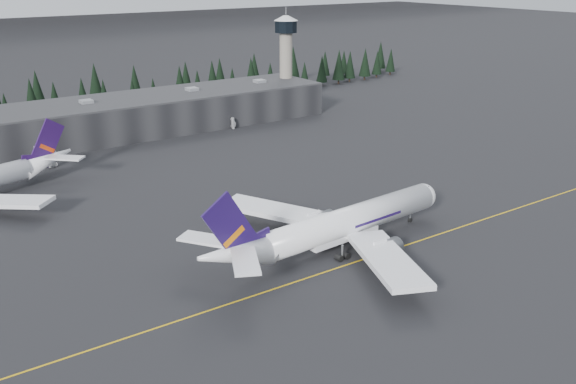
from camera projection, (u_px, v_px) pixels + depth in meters
ground at (344, 260)px, 131.14m from camera, size 1400.00×1400.00×0.00m
taxiline at (351, 264)px, 129.59m from camera, size 400.00×0.40×0.02m
terminal at (116, 117)px, 225.33m from camera, size 160.00×30.00×12.60m
control_tower at (286, 51)px, 262.58m from camera, size 10.00×10.00×37.70m
treeline at (82, 97)px, 253.43m from camera, size 360.00×20.00×15.00m
jet_main at (332, 227)px, 133.75m from camera, size 65.15×59.98×19.15m
gse_vehicle_a at (52, 165)px, 190.71m from camera, size 4.55×6.36×1.61m
gse_vehicle_b at (234, 127)px, 235.50m from camera, size 4.49×2.14×1.48m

